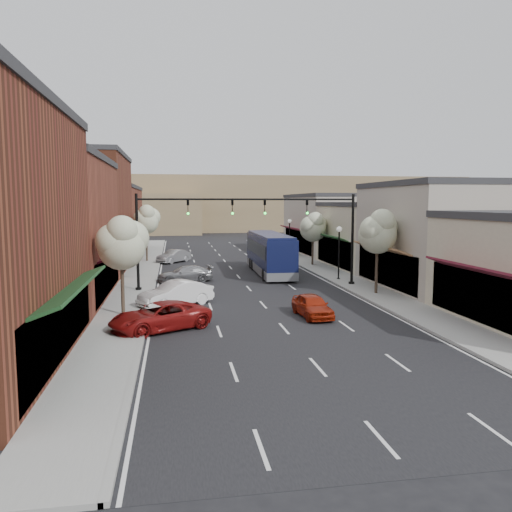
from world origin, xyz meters
name	(u,v)px	position (x,y,z in m)	size (l,w,h in m)	color
ground	(269,312)	(0.00, 0.00, 0.00)	(160.00, 160.00, 0.00)	black
sidewalk_left	(142,271)	(-8.40, 18.50, 0.07)	(2.80, 73.00, 0.15)	gray
sidewalk_right	(318,267)	(8.40, 18.50, 0.07)	(2.80, 73.00, 0.15)	gray
curb_left	(157,271)	(-7.00, 18.50, 0.07)	(0.25, 73.00, 0.17)	gray
curb_right	(304,267)	(7.00, 18.50, 0.07)	(0.25, 73.00, 0.17)	gray
bldg_left_midnear	(36,229)	(-14.23, 6.00, 4.66)	(10.14, 14.10, 9.40)	brown
bldg_left_midfar	(77,213)	(-14.24, 20.00, 5.40)	(10.14, 14.10, 10.90)	brown
bldg_left_far	(102,220)	(-14.22, 36.00, 4.16)	(10.14, 18.10, 8.40)	brown
bldg_right_midnear	(436,236)	(13.72, 6.00, 3.91)	(9.14, 12.10, 7.90)	#A1978A
bldg_right_midfar	(372,235)	(13.70, 18.00, 3.17)	(9.14, 12.10, 6.40)	beige
bldg_right_far	(328,224)	(13.71, 32.00, 3.66)	(9.14, 16.10, 7.40)	#A1978A
hill_far	(197,204)	(0.00, 90.00, 6.00)	(120.00, 30.00, 12.00)	#7A6647
hill_near	(76,214)	(-25.00, 78.00, 4.00)	(50.00, 20.00, 8.00)	#7A6647
signal_mast_right	(322,226)	(5.62, 8.00, 4.62)	(8.22, 0.46, 7.00)	black
signal_mast_left	(171,227)	(-5.62, 8.00, 4.62)	(8.22, 0.46, 7.00)	black
tree_right_near	(379,231)	(8.35, 3.94, 4.45)	(2.85, 2.65, 5.95)	#47382B
tree_right_far	(313,226)	(8.35, 19.94, 3.99)	(2.85, 2.65, 5.43)	#47382B
tree_left_near	(122,242)	(-8.25, -0.06, 4.22)	(2.85, 2.65, 5.69)	#47382B
tree_left_far	(147,219)	(-8.25, 25.94, 4.60)	(2.85, 2.65, 6.13)	#47382B
lamp_post_near	(339,244)	(7.80, 10.50, 3.01)	(0.44, 0.44, 4.44)	black
lamp_post_far	(290,232)	(7.80, 28.00, 3.01)	(0.44, 0.44, 4.44)	black
coach_bus	(270,253)	(3.02, 15.40, 1.87)	(2.78, 11.80, 3.60)	#0E1339
red_hatchback	(312,306)	(2.13, -1.68, 0.64)	(1.52, 3.77, 1.28)	#981F0B
parked_car_a	(160,316)	(-6.20, -3.27, 0.70)	(2.34, 5.07, 1.41)	maroon
parked_car_b	(176,294)	(-5.38, 2.52, 0.77)	(1.64, 4.70, 1.55)	white
parked_car_c	(185,274)	(-4.58, 11.97, 0.64)	(1.80, 4.44, 1.29)	gray
parked_car_e	(174,256)	(-5.46, 25.02, 0.68)	(1.45, 4.16, 1.37)	gray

